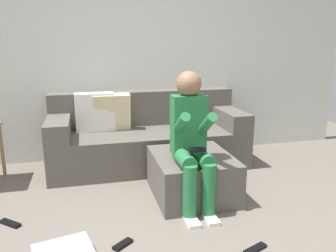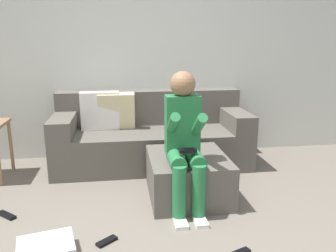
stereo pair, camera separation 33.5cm
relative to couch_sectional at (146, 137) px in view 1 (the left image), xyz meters
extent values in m
cube|color=silver|center=(-0.11, 0.41, 0.90)|extent=(5.68, 0.10, 2.45)
cube|color=#59544C|center=(0.02, -0.06, -0.12)|extent=(2.19, 0.84, 0.42)
cube|color=#59544C|center=(0.02, 0.25, 0.30)|extent=(2.19, 0.23, 0.41)
cube|color=#59544C|center=(-0.95, -0.06, 0.19)|extent=(0.24, 0.84, 0.20)
cube|color=#59544C|center=(0.99, -0.06, 0.19)|extent=(0.24, 0.84, 0.20)
cube|color=white|center=(-0.56, 0.06, 0.31)|extent=(0.43, 0.15, 0.43)
cube|color=beige|center=(-0.37, 0.06, 0.30)|extent=(0.42, 0.19, 0.43)
cube|color=#59544C|center=(0.26, -0.94, -0.13)|extent=(0.70, 0.79, 0.39)
cube|color=#26723F|center=(0.19, -1.04, 0.39)|extent=(0.29, 0.16, 0.51)
sphere|color=#8C6647|center=(0.19, -1.04, 0.73)|extent=(0.21, 0.21, 0.21)
cylinder|color=#26723F|center=(0.11, -1.20, 0.13)|extent=(0.13, 0.32, 0.13)
cylinder|color=#26723F|center=(0.11, -1.36, -0.08)|extent=(0.11, 0.11, 0.43)
cube|color=white|center=(0.11, -1.42, -0.31)|extent=(0.10, 0.22, 0.03)
cylinder|color=#26723F|center=(0.09, -1.16, 0.42)|extent=(0.08, 0.33, 0.26)
cylinder|color=#26723F|center=(0.27, -1.20, 0.13)|extent=(0.13, 0.32, 0.13)
cylinder|color=#26723F|center=(0.27, -1.36, -0.08)|extent=(0.11, 0.11, 0.43)
cube|color=white|center=(0.27, -1.42, -0.31)|extent=(0.10, 0.22, 0.03)
cylinder|color=#26723F|center=(0.29, -1.18, 0.40)|extent=(0.08, 0.37, 0.29)
cube|color=black|center=(0.19, -1.28, 0.23)|extent=(0.14, 0.06, 0.03)
cylinder|color=olive|center=(-1.54, -0.02, -0.04)|extent=(0.04, 0.04, 0.56)
cube|color=black|center=(0.42, -1.88, -0.31)|extent=(0.20, 0.12, 0.02)
cube|color=black|center=(-0.46, -1.61, -0.31)|extent=(0.16, 0.14, 0.02)
cube|color=black|center=(-1.29, -1.11, -0.31)|extent=(0.18, 0.17, 0.02)
camera|label=1|loc=(-0.66, -3.76, 1.09)|focal=36.56mm
camera|label=2|loc=(-0.33, -3.83, 1.09)|focal=36.56mm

